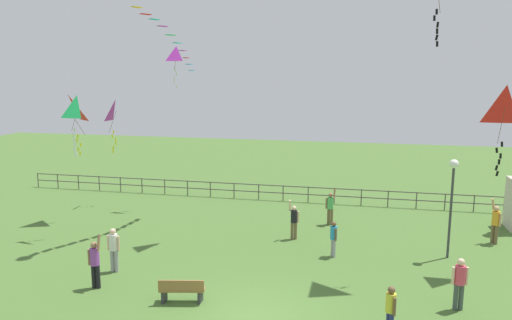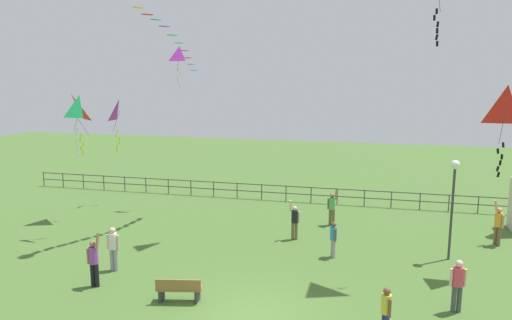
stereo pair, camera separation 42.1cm
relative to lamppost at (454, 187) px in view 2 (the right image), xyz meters
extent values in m
plane|color=#476B2D|center=(-6.64, -6.58, -3.02)|extent=(80.00, 80.00, 0.00)
cylinder|color=#38383D|center=(0.00, 0.00, -1.13)|extent=(0.10, 0.10, 3.78)
sphere|color=white|center=(0.00, 0.00, 0.91)|extent=(0.36, 0.36, 0.36)
cube|color=olive|center=(-9.23, -6.08, -2.57)|extent=(1.55, 0.70, 0.06)
cube|color=olive|center=(-9.19, -6.25, -2.35)|extent=(1.48, 0.36, 0.36)
cube|color=#333338|center=(-9.81, -6.20, -2.80)|extent=(0.08, 0.36, 0.45)
cube|color=#333338|center=(-8.64, -5.96, -2.80)|extent=(0.08, 0.36, 0.45)
cylinder|color=brown|center=(2.23, 2.29, -2.58)|extent=(0.15, 0.15, 0.87)
cylinder|color=brown|center=(2.35, 2.16, -2.58)|extent=(0.15, 0.15, 0.87)
cylinder|color=orange|center=(2.29, 2.22, -1.84)|extent=(0.32, 0.32, 0.62)
sphere|color=tan|center=(2.29, 2.22, -1.41)|extent=(0.23, 0.23, 0.23)
cylinder|color=tan|center=(2.18, 2.42, -1.29)|extent=(0.26, 0.24, 0.59)
cylinder|color=tan|center=(2.43, 2.06, -1.88)|extent=(0.10, 0.10, 0.59)
cylinder|color=black|center=(-12.50, -5.72, -2.59)|extent=(0.15, 0.15, 0.86)
cylinder|color=black|center=(-12.67, -5.73, -2.59)|extent=(0.15, 0.15, 0.86)
cylinder|color=purple|center=(-12.59, -5.73, -1.85)|extent=(0.32, 0.32, 0.61)
sphere|color=#8C6647|center=(-12.59, -5.73, -1.43)|extent=(0.23, 0.23, 0.23)
cylinder|color=#8C6647|center=(-12.37, -5.77, -1.31)|extent=(0.11, 0.24, 0.58)
cylinder|color=#8C6647|center=(-12.80, -5.74, -1.89)|extent=(0.09, 0.09, 0.58)
cylinder|color=#99999E|center=(-4.57, -0.97, -2.64)|extent=(0.13, 0.13, 0.76)
cylinder|color=#99999E|center=(-4.64, -0.84, -2.64)|extent=(0.13, 0.13, 0.76)
cylinder|color=#268CBF|center=(-4.60, -0.91, -1.98)|extent=(0.28, 0.28, 0.54)
sphere|color=brown|center=(-4.60, -0.91, -1.61)|extent=(0.21, 0.21, 0.21)
cylinder|color=brown|center=(-4.51, -1.07, -2.02)|extent=(0.08, 0.08, 0.51)
cylinder|color=brown|center=(-4.70, -0.75, -2.02)|extent=(0.08, 0.08, 0.51)
cylinder|color=#99999E|center=(-12.58, -4.28, -2.58)|extent=(0.15, 0.15, 0.87)
cylinder|color=#99999E|center=(-12.75, -4.27, -2.58)|extent=(0.15, 0.15, 0.87)
cylinder|color=white|center=(-12.67, -4.28, -1.84)|extent=(0.32, 0.32, 0.62)
sphere|color=beige|center=(-12.67, -4.28, -1.41)|extent=(0.23, 0.23, 0.23)
cylinder|color=beige|center=(-12.45, -4.28, -1.88)|extent=(0.10, 0.10, 0.58)
cylinder|color=beige|center=(-12.88, -4.27, -1.88)|extent=(0.10, 0.10, 0.58)
cylinder|color=brown|center=(-6.58, 0.86, -2.62)|extent=(0.14, 0.14, 0.80)
cylinder|color=brown|center=(-6.43, 0.89, -2.62)|extent=(0.14, 0.14, 0.80)
cylinder|color=black|center=(-6.50, 0.88, -1.94)|extent=(0.29, 0.29, 0.56)
sphere|color=beige|center=(-6.50, 0.88, -1.55)|extent=(0.21, 0.21, 0.21)
cylinder|color=beige|center=(-6.70, 0.89, -1.44)|extent=(0.13, 0.23, 0.54)
cylinder|color=beige|center=(-6.31, 0.92, -1.97)|extent=(0.09, 0.09, 0.53)
cylinder|color=brown|center=(-4.96, 3.39, -2.61)|extent=(0.14, 0.14, 0.83)
cylinder|color=brown|center=(-5.12, 3.42, -2.61)|extent=(0.14, 0.14, 0.83)
cylinder|color=#4CB259|center=(-5.04, 3.41, -1.90)|extent=(0.30, 0.30, 0.59)
sphere|color=#8C6647|center=(-5.04, 3.41, -1.49)|extent=(0.22, 0.22, 0.22)
cylinder|color=#8C6647|center=(-4.85, 3.32, -1.38)|extent=(0.13, 0.25, 0.56)
cylinder|color=#8C6647|center=(-5.23, 3.44, -1.93)|extent=(0.09, 0.09, 0.56)
cylinder|color=#3F4C47|center=(-0.32, -4.63, -2.58)|extent=(0.15, 0.15, 0.88)
cylinder|color=#3F4C47|center=(-0.49, -4.66, -2.58)|extent=(0.15, 0.15, 0.88)
cylinder|color=#D83F59|center=(-0.40, -4.65, -1.83)|extent=(0.32, 0.32, 0.62)
sphere|color=beige|center=(-0.40, -4.65, -1.41)|extent=(0.24, 0.24, 0.24)
cylinder|color=beige|center=(-0.19, -4.61, -1.87)|extent=(0.10, 0.10, 0.59)
cylinder|color=beige|center=(-0.61, -4.68, -1.87)|extent=(0.10, 0.10, 0.59)
cylinder|color=gold|center=(-2.63, -6.85, -1.95)|extent=(0.29, 0.29, 0.56)
sphere|color=brown|center=(-2.63, -6.85, -1.56)|extent=(0.21, 0.21, 0.21)
cylinder|color=brown|center=(-2.54, -7.02, -1.98)|extent=(0.09, 0.09, 0.53)
cylinder|color=brown|center=(-2.72, -6.68, -1.98)|extent=(0.09, 0.09, 0.53)
cube|color=black|center=(-1.22, -1.56, 6.59)|extent=(0.08, 0.05, 0.20)
cube|color=black|center=(-1.29, -1.59, 6.37)|extent=(0.08, 0.05, 0.20)
cube|color=black|center=(-1.16, -1.53, 6.15)|extent=(0.10, 0.03, 0.21)
cube|color=black|center=(-1.16, -1.53, 5.93)|extent=(0.10, 0.04, 0.20)
cube|color=black|center=(-1.16, -1.53, 5.71)|extent=(0.12, 0.02, 0.21)
cube|color=black|center=(-1.13, -1.52, 5.49)|extent=(0.08, 0.04, 0.20)
pyramid|color=red|center=(-17.86, 1.23, 2.69)|extent=(1.20, 1.17, 1.35)
cylinder|color=#4C381E|center=(-17.63, 1.53, 2.03)|extent=(0.49, 0.61, 1.35)
cube|color=yellow|center=(-17.63, 1.53, 1.33)|extent=(0.09, 0.04, 0.20)
cube|color=yellow|center=(-17.68, 1.50, 1.11)|extent=(0.10, 0.02, 0.21)
cube|color=yellow|center=(-17.53, 1.58, 0.89)|extent=(0.10, 0.03, 0.20)
cube|color=yellow|center=(-17.65, 1.52, 0.67)|extent=(0.10, 0.02, 0.21)
cube|color=yellow|center=(-17.58, 1.55, 0.45)|extent=(0.11, 0.01, 0.21)
pyramid|color=#B22DB2|center=(-13.75, 5.40, 5.47)|extent=(0.72, 0.47, 0.82)
cylinder|color=#4C381E|center=(-13.74, 5.19, 5.06)|extent=(0.03, 0.45, 0.82)
cube|color=white|center=(-13.77, 5.18, 4.65)|extent=(0.11, 0.04, 0.21)
cube|color=white|center=(-13.70, 5.21, 4.43)|extent=(0.10, 0.02, 0.21)
cube|color=white|center=(-13.82, 5.15, 4.21)|extent=(0.08, 0.03, 0.20)
cube|color=white|center=(-13.81, 5.15, 3.99)|extent=(0.08, 0.05, 0.20)
cube|color=white|center=(-13.72, 5.20, 3.77)|extent=(0.08, 0.02, 0.20)
pyramid|color=#B22DB2|center=(-17.19, 4.74, 2.38)|extent=(0.53, 0.72, 1.23)
cylinder|color=#4C381E|center=(-17.44, 4.74, 1.77)|extent=(0.52, 0.02, 1.23)
cube|color=yellow|center=(-17.43, 4.75, 1.17)|extent=(0.11, 0.05, 0.21)
cube|color=yellow|center=(-17.50, 4.71, 0.95)|extent=(0.11, 0.03, 0.21)
cube|color=yellow|center=(-17.34, 4.79, 0.73)|extent=(0.10, 0.04, 0.20)
cube|color=yellow|center=(-17.34, 4.79, 0.51)|extent=(0.11, 0.05, 0.21)
cube|color=yellow|center=(-17.47, 4.72, 0.29)|extent=(0.11, 0.02, 0.21)
cube|color=yellow|center=(-17.50, 4.71, 0.07)|extent=(0.09, 0.05, 0.20)
pyramid|color=#1EB759|center=(-16.28, -0.42, 2.93)|extent=(0.83, 0.60, 1.02)
cylinder|color=#4C381E|center=(-16.30, -0.67, 2.42)|extent=(0.07, 0.52, 1.02)
cube|color=white|center=(-16.34, -0.69, 1.91)|extent=(0.11, 0.03, 0.21)
cube|color=white|center=(-16.39, -0.72, 1.69)|extent=(0.09, 0.05, 0.20)
cube|color=white|center=(-16.38, -0.71, 1.47)|extent=(0.09, 0.02, 0.20)
cube|color=white|center=(-16.38, -0.71, 1.25)|extent=(0.10, 0.01, 0.21)
cube|color=white|center=(-16.39, -0.71, 1.03)|extent=(0.08, 0.02, 0.20)
cube|color=white|center=(-16.35, -0.70, 0.81)|extent=(0.12, 0.05, 0.21)
pyramid|color=red|center=(1.32, -1.37, 3.30)|extent=(0.97, 0.63, 1.42)
cylinder|color=#4C381E|center=(1.33, -1.06, 2.59)|extent=(0.02, 0.63, 1.42)
cube|color=black|center=(1.42, -1.02, 1.90)|extent=(0.11, 0.04, 0.21)
cube|color=black|center=(1.24, -1.11, 1.68)|extent=(0.11, 0.02, 0.21)
cube|color=black|center=(1.41, -1.02, 1.46)|extent=(0.09, 0.05, 0.20)
cube|color=black|center=(1.37, -1.04, 1.24)|extent=(0.10, 0.03, 0.20)
cube|color=black|center=(1.29, -1.08, 1.02)|extent=(0.11, 0.02, 0.21)
cube|color=black|center=(1.34, -1.06, 0.80)|extent=(0.10, 0.05, 0.21)
cube|color=yellow|center=(-13.27, -0.22, 7.25)|extent=(0.40, 0.54, 0.03)
cube|color=red|center=(-13.07, 0.22, 7.01)|extent=(0.44, 0.54, 0.03)
cube|color=#19B2B2|center=(-12.87, 0.66, 6.83)|extent=(0.40, 0.54, 0.03)
cube|color=#B22DB2|center=(-12.68, 1.11, 6.57)|extent=(0.42, 0.54, 0.03)
cube|color=#1EB759|center=(-12.49, 1.55, 6.21)|extent=(0.41, 0.54, 0.03)
cube|color=#19B2B2|center=(-12.34, 2.01, 5.88)|extent=(0.34, 0.53, 0.03)
cube|color=#B22DB2|center=(-12.28, 2.49, 5.54)|extent=(0.26, 0.49, 0.03)
cube|color=red|center=(-12.29, 2.97, 5.21)|extent=(0.28, 0.51, 0.03)
cube|color=#198CD1|center=(-12.32, 3.46, 4.91)|extent=(0.25, 0.49, 0.03)
cube|color=#198CD1|center=(-12.35, 3.94, 4.61)|extent=(0.29, 0.51, 0.03)
cylinder|color=#4C4742|center=(-24.62, 7.42, -2.55)|extent=(0.06, 0.06, 0.95)
cylinder|color=#4C4742|center=(-23.14, 7.42, -2.55)|extent=(0.06, 0.06, 0.95)
cylinder|color=#4C4742|center=(-21.62, 7.42, -2.55)|extent=(0.06, 0.06, 0.95)
cylinder|color=#4C4742|center=(-20.12, 7.42, -2.55)|extent=(0.06, 0.06, 0.95)
cylinder|color=#4C4742|center=(-18.61, 7.42, -2.55)|extent=(0.06, 0.06, 0.95)
cylinder|color=#4C4742|center=(-17.13, 7.42, -2.55)|extent=(0.06, 0.06, 0.95)
cylinder|color=#4C4742|center=(-15.59, 7.42, -2.55)|extent=(0.06, 0.06, 0.95)
cylinder|color=#4C4742|center=(-14.08, 7.42, -2.55)|extent=(0.06, 0.06, 0.95)
cylinder|color=#4C4742|center=(-12.60, 7.42, -2.55)|extent=(0.06, 0.06, 0.95)
cylinder|color=#4C4742|center=(-11.09, 7.42, -2.55)|extent=(0.06, 0.06, 0.95)
cylinder|color=#4C4742|center=(-9.56, 7.42, -2.55)|extent=(0.06, 0.06, 0.95)
cylinder|color=#4C4742|center=(-8.08, 7.42, -2.55)|extent=(0.06, 0.06, 0.95)
cylinder|color=#4C4742|center=(-6.59, 7.42, -2.55)|extent=(0.06, 0.06, 0.95)
cylinder|color=#4C4742|center=(-5.08, 7.42, -2.55)|extent=(0.06, 0.06, 0.95)
cylinder|color=#4C4742|center=(-3.54, 7.42, -2.55)|extent=(0.06, 0.06, 0.95)
cylinder|color=#4C4742|center=(-2.06, 7.42, -2.55)|extent=(0.06, 0.06, 0.95)
cylinder|color=#4C4742|center=(-0.52, 7.42, -2.55)|extent=(0.06, 0.06, 0.95)
cylinder|color=#4C4742|center=(0.99, 7.42, -2.55)|extent=(0.06, 0.06, 0.95)
cylinder|color=#4C4742|center=(2.48, 7.42, -2.55)|extent=(0.06, 0.06, 0.95)
cylinder|color=#4C4742|center=(4.00, 7.42, -2.55)|extent=(0.06, 0.06, 0.95)
cube|color=#4C4742|center=(-6.64, 7.42, -2.11)|extent=(36.00, 0.05, 0.05)
cube|color=#4C4742|center=(-6.64, 7.42, -2.55)|extent=(36.00, 0.05, 0.05)
camera|label=1|loc=(-3.59, -20.18, 4.47)|focal=34.01mm
camera|label=2|loc=(-3.18, -20.08, 4.47)|focal=34.01mm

